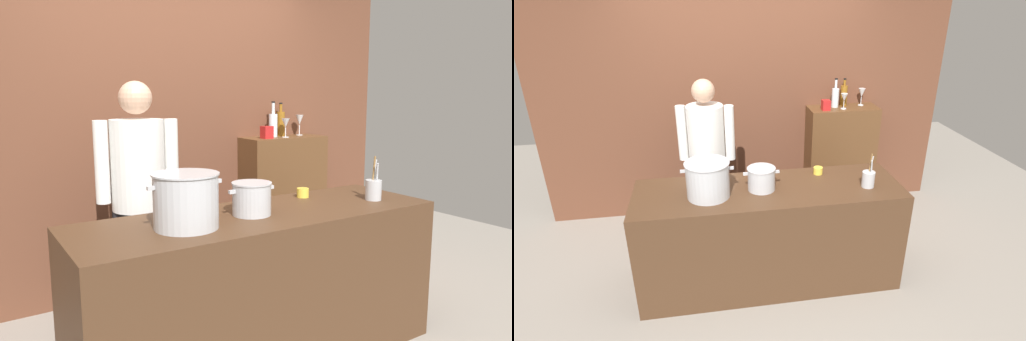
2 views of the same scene
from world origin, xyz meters
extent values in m
plane|color=gray|center=(0.00, 0.00, 0.00)|extent=(8.00, 8.00, 0.00)
cube|color=brown|center=(0.00, 1.40, 1.50)|extent=(4.40, 0.10, 3.00)
cube|color=#472D1C|center=(0.00, 0.00, 0.45)|extent=(2.18, 0.70, 0.90)
cube|color=brown|center=(1.02, 1.19, 0.60)|extent=(0.76, 0.32, 1.20)
cylinder|color=black|center=(-0.37, 0.70, 0.42)|extent=(0.14, 0.14, 0.84)
cylinder|color=black|center=(-0.57, 0.73, 0.42)|extent=(0.14, 0.14, 0.84)
cylinder|color=white|center=(-0.47, 0.72, 1.13)|extent=(0.34, 0.34, 0.58)
cube|color=black|center=(-0.45, 0.89, 0.89)|extent=(0.30, 0.07, 0.52)
cylinder|color=white|center=(-0.26, 0.68, 1.16)|extent=(0.09, 0.09, 0.52)
cylinder|color=white|center=(-0.69, 0.75, 1.16)|extent=(0.09, 0.09, 0.52)
sphere|color=tan|center=(-0.47, 0.72, 1.55)|extent=(0.21, 0.21, 0.21)
cylinder|color=#B7BABF|center=(-0.49, -0.05, 1.04)|extent=(0.33, 0.33, 0.28)
cylinder|color=#B7BABF|center=(-0.49, -0.05, 1.18)|extent=(0.35, 0.35, 0.01)
cube|color=#B7BABF|center=(-0.67, -0.05, 1.13)|extent=(0.04, 0.02, 0.02)
cube|color=#B7BABF|center=(-0.30, -0.05, 1.13)|extent=(0.04, 0.02, 0.02)
cylinder|color=#B7BABF|center=(-0.06, 0.00, 0.99)|extent=(0.22, 0.22, 0.18)
cylinder|color=#B7BABF|center=(-0.06, 0.00, 1.08)|extent=(0.23, 0.23, 0.01)
cube|color=#B7BABF|center=(-0.19, 0.00, 1.05)|extent=(0.04, 0.02, 0.02)
cube|color=#B7BABF|center=(0.06, 0.00, 1.05)|extent=(0.04, 0.02, 0.02)
cylinder|color=#B7BABF|center=(0.80, -0.10, 0.97)|extent=(0.10, 0.10, 0.13)
cylinder|color=#B7BABF|center=(0.82, -0.08, 1.04)|extent=(0.04, 0.03, 0.24)
cylinder|color=#B7BABF|center=(0.82, -0.11, 1.03)|extent=(0.03, 0.04, 0.22)
cylinder|color=olive|center=(0.81, -0.08, 1.05)|extent=(0.02, 0.02, 0.26)
cylinder|color=yellow|center=(0.47, 0.21, 0.93)|extent=(0.08, 0.08, 0.06)
cylinder|color=silver|center=(0.93, 1.22, 1.30)|extent=(0.08, 0.08, 0.20)
cylinder|color=silver|center=(0.93, 1.22, 1.45)|extent=(0.03, 0.03, 0.10)
cylinder|color=black|center=(0.93, 1.22, 1.51)|extent=(0.03, 0.03, 0.01)
cylinder|color=#8C5919|center=(1.04, 1.26, 1.31)|extent=(0.07, 0.07, 0.22)
cylinder|color=#8C5919|center=(1.04, 1.26, 1.45)|extent=(0.03, 0.03, 0.07)
cylinder|color=black|center=(1.04, 1.26, 1.49)|extent=(0.03, 0.03, 0.01)
cylinder|color=silver|center=(1.24, 1.24, 1.20)|extent=(0.06, 0.06, 0.01)
cylinder|color=silver|center=(1.24, 1.24, 1.25)|extent=(0.01, 0.01, 0.09)
cone|color=silver|center=(1.24, 1.24, 1.34)|extent=(0.07, 0.07, 0.09)
cylinder|color=silver|center=(1.00, 1.14, 1.20)|extent=(0.06, 0.06, 0.01)
cylinder|color=silver|center=(1.00, 1.14, 1.25)|extent=(0.01, 0.01, 0.08)
cone|color=silver|center=(1.00, 1.14, 1.33)|extent=(0.07, 0.07, 0.08)
cube|color=red|center=(0.80, 1.13, 1.25)|extent=(0.08, 0.08, 0.11)
camera|label=1|loc=(-1.48, -2.25, 1.58)|focal=33.77mm
camera|label=2|loc=(-0.50, -2.92, 2.40)|focal=28.61mm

